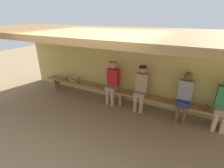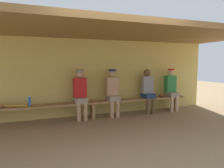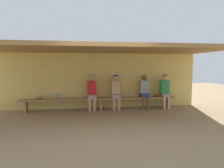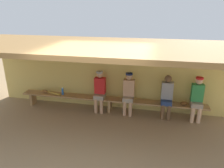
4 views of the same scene
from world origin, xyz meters
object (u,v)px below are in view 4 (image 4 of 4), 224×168
Objects in this scene: player_leftmost at (197,97)px; baseball_glove_worn at (184,103)px; player_with_sunglasses at (167,95)px; player_rightmost at (129,92)px; baseball_glove_dark_brown at (45,91)px; player_middle at (100,89)px; water_bottle_green at (63,91)px; bench at (110,101)px; baseball_bat at (51,93)px.

player_leftmost reaches higher than baseball_glove_worn.
player_rightmost reaches higher than player_with_sunglasses.
player_with_sunglasses is 4.04m from baseball_glove_dark_brown.
player_rightmost is at bearing 0.00° from player_middle.
bench is at bearing 0.06° from water_bottle_green.
player_with_sunglasses reaches higher than baseball_glove_worn.
baseball_glove_worn is 1.00× the size of baseball_glove_dark_brown.
player_rightmost is at bearing -150.15° from baseball_glove_dark_brown.
player_middle is at bearing 180.00° from player_leftmost.
player_middle reaches higher than bench.
water_bottle_green is 0.44m from baseball_bat.
player_leftmost is 5.60× the size of baseball_glove_worn.
player_with_sunglasses is at bearing 16.62° from baseball_bat.
player_rightmost is (0.93, 0.00, 0.00)m from player_middle.
baseball_glove_dark_brown is (-2.28, 0.04, 0.12)m from bench.
water_bottle_green is at bearing -152.81° from baseball_glove_dark_brown.
player_leftmost is at bearing 0.03° from player_with_sunglasses.
water_bottle_green is (-1.28, -0.01, -0.17)m from player_middle.
player_with_sunglasses is 1.69× the size of baseball_bat.
baseball_glove_worn reaches higher than bench.
baseball_bat is (-4.66, -0.00, -0.25)m from player_leftmost.
baseball_glove_dark_brown is at bearing 179.01° from player_middle.
baseball_glove_dark_brown is (-4.55, 0.03, 0.00)m from baseball_glove_worn.
player_with_sunglasses is 0.99× the size of player_middle.
bench is at bearing -179.66° from player_rightmost.
player_with_sunglasses is 3.81m from baseball_bat.
bench is at bearing -179.90° from player_with_sunglasses.
player_middle is at bearing -33.93° from baseball_glove_worn.
water_bottle_green is (-3.37, -0.00, -0.15)m from player_with_sunglasses.
player_middle is (-2.94, 0.00, 0.00)m from player_leftmost.
player_rightmost is at bearing 0.34° from bench.
water_bottle_green is 0.32× the size of baseball_bat.
player_middle is at bearing 0.23° from water_bottle_green.
player_with_sunglasses is at bearing -33.14° from baseball_glove_worn.
player_with_sunglasses is at bearing 0.08° from water_bottle_green.
player_leftmost is at bearing 0.00° from player_rightmost.
baseball_glove_dark_brown reaches higher than baseball_bat.
baseball_bat is at bearing -179.95° from player_with_sunglasses.
player_with_sunglasses is 5.56× the size of baseball_glove_dark_brown.
water_bottle_green is 3.88m from baseball_glove_worn.
baseball_bat is at bearing -179.96° from player_leftmost.
player_leftmost reaches higher than bench.
baseball_glove_worn is at bearing 16.73° from baseball_bat.
player_leftmost is 4.66m from baseball_bat.
player_with_sunglasses is at bearing -179.97° from player_leftmost.
player_leftmost is 5.60× the size of baseball_glove_dark_brown.
player_leftmost is at bearing 0.08° from bench.
baseball_bat is at bearing -180.00° from bench.
player_rightmost is (0.60, 0.00, 0.36)m from bench.
player_middle is 0.93m from player_rightmost.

